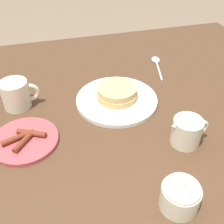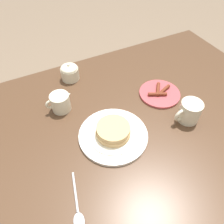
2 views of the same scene
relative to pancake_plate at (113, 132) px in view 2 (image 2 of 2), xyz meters
The scene contains 8 objects.
ground_plane 0.79m from the pancake_plate, behind, with size 8.00×8.00×0.00m, color #7A6651.
dining_table 0.15m from the pancake_plate, behind, with size 1.38×0.96×0.77m.
pancake_plate is the anchor object (origin of this frame).
side_plate_bacon 0.29m from the pancake_plate, 159.77° to the right, with size 0.17×0.17×0.02m.
coffee_mug 0.29m from the pancake_plate, 168.43° to the left, with size 0.11×0.08×0.08m.
creamer_pitcher 0.24m from the pancake_plate, 59.66° to the right, with size 0.11×0.07×0.08m.
sugar_bowl 0.37m from the pancake_plate, 85.93° to the right, with size 0.08×0.08×0.08m.
spoon 0.27m from the pancake_plate, 42.66° to the left, with size 0.06×0.17×0.01m.
Camera 2 is at (0.27, 0.40, 1.40)m, focal length 35.00 mm.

